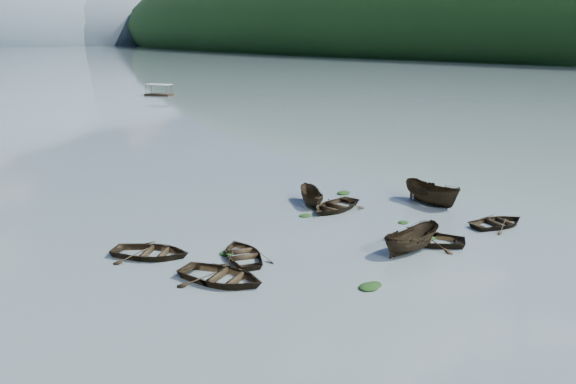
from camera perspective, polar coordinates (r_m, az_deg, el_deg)
ground_plane at (r=31.16m, az=14.41°, el=-8.14°), size 2400.00×2400.00×0.00m
right_hill_far at (r=538.33m, az=24.86°, el=12.95°), size 520.00×1200.00×190.00m
haze_mtn_d at (r=978.65m, az=-19.83°, el=14.04°), size 520.00×520.00×220.00m
rowboat_0 at (r=29.63m, az=-6.76°, el=-9.02°), size 5.10×5.78×0.99m
rowboat_1 at (r=32.47m, az=-4.57°, el=-6.69°), size 4.23×4.93×0.86m
rowboat_2 at (r=34.13m, az=12.35°, el=-5.88°), size 4.39×1.73×1.68m
rowboat_3 at (r=35.62m, az=13.75°, el=-5.04°), size 5.43×5.75×0.97m
rowboat_4 at (r=40.19m, az=20.58°, el=-3.23°), size 4.72×3.85×0.86m
rowboat_5 at (r=43.76m, az=14.36°, el=-1.19°), size 2.32×5.18×1.94m
rowboat_6 at (r=33.51m, az=-13.75°, el=-6.38°), size 5.45×5.61×0.95m
rowboat_7 at (r=41.20m, az=4.77°, el=-1.79°), size 5.15×4.11×0.95m
rowboat_8 at (r=42.37m, az=2.34°, el=-1.26°), size 3.06×3.98×1.45m
weed_clump_0 at (r=29.01m, az=8.21°, el=-9.63°), size 1.14×0.93×0.25m
weed_clump_1 at (r=29.28m, az=8.67°, el=-9.41°), size 0.95×0.76×0.21m
weed_clump_2 at (r=36.32m, az=13.94°, el=-4.65°), size 1.17×0.94×0.25m
weed_clump_3 at (r=38.99m, az=11.63°, el=-3.09°), size 0.80×0.67×0.18m
weed_clump_4 at (r=36.61m, az=12.02°, el=-4.36°), size 1.21×0.96×0.25m
weed_clump_5 at (r=33.12m, az=-6.14°, el=-6.26°), size 1.03×0.83×0.22m
weed_clump_6 at (r=39.61m, az=1.77°, el=-2.47°), size 0.93×0.77×0.19m
weed_clump_7 at (r=45.38m, az=5.67°, el=-0.17°), size 1.18×0.94×0.26m
pontoon_right at (r=123.16m, az=-12.95°, el=9.53°), size 4.96×6.35×2.26m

